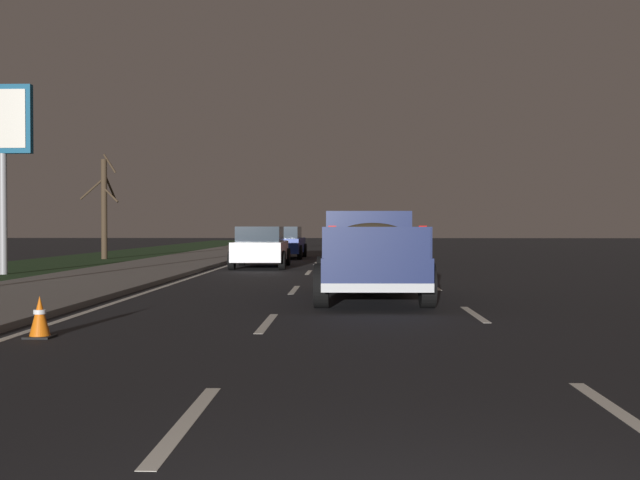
% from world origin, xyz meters
% --- Properties ---
extents(ground, '(144.00, 144.00, 0.00)m').
position_xyz_m(ground, '(27.00, 0.00, 0.00)').
color(ground, black).
extents(sidewalk_shoulder, '(108.00, 4.00, 0.12)m').
position_xyz_m(sidewalk_shoulder, '(27.00, 7.45, 0.06)').
color(sidewalk_shoulder, slate).
rests_on(sidewalk_shoulder, ground).
extents(grass_verge, '(108.00, 6.00, 0.01)m').
position_xyz_m(grass_verge, '(27.00, 12.45, 0.00)').
color(grass_verge, '#1E3819').
rests_on(grass_verge, ground).
extents(lane_markings, '(108.00, 7.04, 0.01)m').
position_xyz_m(lane_markings, '(29.83, 3.09, 0.00)').
color(lane_markings, silver).
rests_on(lane_markings, ground).
extents(pickup_truck, '(5.46, 2.36, 1.87)m').
position_xyz_m(pickup_truck, '(13.00, 0.00, 0.98)').
color(pickup_truck, '#141E4C').
rests_on(pickup_truck, ground).
extents(sedan_red, '(4.41, 2.04, 1.54)m').
position_xyz_m(sedan_red, '(36.22, 0.11, 0.78)').
color(sedan_red, maroon).
rests_on(sedan_red, ground).
extents(sedan_white, '(4.43, 2.07, 1.54)m').
position_xyz_m(sedan_white, '(24.97, 3.69, 0.78)').
color(sedan_white, silver).
rests_on(sedan_white, ground).
extents(sedan_blue, '(4.43, 2.07, 1.54)m').
position_xyz_m(sedan_blue, '(33.33, 3.53, 0.78)').
color(sedan_blue, navy).
rests_on(sedan_blue, ground).
extents(sedan_black, '(4.41, 2.04, 1.54)m').
position_xyz_m(sedan_black, '(28.04, -0.16, 0.78)').
color(sedan_black, black).
rests_on(sedan_black, ground).
extents(gas_price_sign, '(0.27, 1.90, 6.08)m').
position_xyz_m(gas_price_sign, '(20.65, 11.49, 4.52)').
color(gas_price_sign, '#99999E').
rests_on(gas_price_sign, ground).
extents(bare_tree_far, '(1.41, 2.17, 5.00)m').
position_xyz_m(bare_tree_far, '(32.22, 11.99, 2.52)').
color(bare_tree_far, '#423323').
rests_on(bare_tree_far, ground).
extents(traffic_cone_near, '(0.36, 0.36, 0.58)m').
position_xyz_m(traffic_cone_near, '(7.18, 4.72, 0.28)').
color(traffic_cone_near, black).
rests_on(traffic_cone_near, ground).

